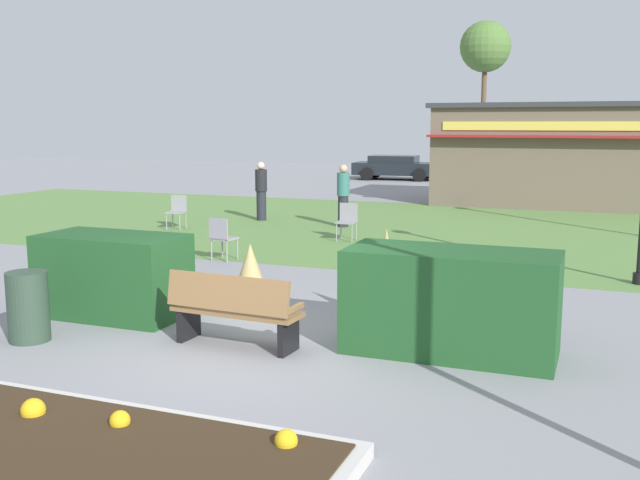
% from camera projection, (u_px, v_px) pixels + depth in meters
% --- Properties ---
extents(ground_plane, '(80.00, 80.00, 0.00)m').
position_uv_depth(ground_plane, '(254.00, 351.00, 8.98)').
color(ground_plane, gray).
extents(lawn_patch, '(36.00, 12.00, 0.01)m').
position_uv_depth(lawn_patch, '(443.00, 230.00, 19.20)').
color(lawn_patch, '#5B8442').
rests_on(lawn_patch, ground_plane).
extents(flower_bed, '(4.30, 2.30, 0.32)m').
position_uv_depth(flower_bed, '(73.00, 464.00, 5.82)').
color(flower_bed, beige).
rests_on(flower_bed, ground_plane).
extents(park_bench, '(1.73, 0.61, 0.95)m').
position_uv_depth(park_bench, '(234.00, 310.00, 9.08)').
color(park_bench, olive).
rests_on(park_bench, ground_plane).
extents(hedge_left, '(2.09, 1.10, 1.20)m').
position_uv_depth(hedge_left, '(113.00, 276.00, 10.56)').
color(hedge_left, '#1E4C23').
rests_on(hedge_left, ground_plane).
extents(hedge_right, '(2.53, 1.10, 1.28)m').
position_uv_depth(hedge_right, '(451.00, 302.00, 8.83)').
color(hedge_right, '#1E4C23').
rests_on(hedge_right, ground_plane).
extents(ornamental_grass_behind_left, '(0.64, 0.64, 1.10)m').
position_uv_depth(ornamental_grass_behind_left, '(159.00, 276.00, 10.76)').
color(ornamental_grass_behind_left, tan).
rests_on(ornamental_grass_behind_left, ground_plane).
extents(ornamental_grass_behind_right, '(0.51, 0.51, 1.34)m').
position_uv_depth(ornamental_grass_behind_right, '(386.00, 276.00, 10.20)').
color(ornamental_grass_behind_right, tan).
rests_on(ornamental_grass_behind_right, ground_plane).
extents(ornamental_grass_behind_center, '(0.70, 0.70, 1.03)m').
position_uv_depth(ornamental_grass_behind_center, '(251.00, 278.00, 10.82)').
color(ornamental_grass_behind_center, tan).
rests_on(ornamental_grass_behind_center, ground_plane).
extents(trash_bin, '(0.52, 0.52, 0.91)m').
position_uv_depth(trash_bin, '(28.00, 307.00, 9.36)').
color(trash_bin, '#2D4233').
rests_on(trash_bin, ground_plane).
extents(food_kiosk, '(8.76, 4.52, 3.45)m').
position_uv_depth(food_kiosk, '(565.00, 154.00, 24.84)').
color(food_kiosk, '#6B5B4C').
rests_on(food_kiosk, ground_plane).
extents(cafe_chair_west, '(0.49, 0.49, 0.89)m').
position_uv_depth(cafe_chair_west, '(222.00, 235.00, 14.81)').
color(cafe_chair_west, gray).
rests_on(cafe_chair_west, ground_plane).
extents(cafe_chair_east, '(0.49, 0.49, 0.89)m').
position_uv_depth(cafe_chair_east, '(177.00, 209.00, 19.37)').
color(cafe_chair_east, gray).
rests_on(cafe_chair_east, ground_plane).
extents(cafe_chair_center, '(0.47, 0.47, 0.89)m').
position_uv_depth(cafe_chair_center, '(347.00, 219.00, 17.42)').
color(cafe_chair_center, gray).
rests_on(cafe_chair_center, ground_plane).
extents(person_strolling, '(0.34, 0.34, 1.69)m').
position_uv_depth(person_strolling, '(261.00, 191.00, 20.99)').
color(person_strolling, '#23232D').
rests_on(person_strolling, ground_plane).
extents(person_standing, '(0.34, 0.34, 1.69)m').
position_uv_depth(person_standing, '(343.00, 195.00, 19.65)').
color(person_standing, '#23232D').
rests_on(person_standing, ground_plane).
extents(parked_car_west_slot, '(4.31, 2.27, 1.20)m').
position_uv_depth(parked_car_west_slot, '(396.00, 167.00, 36.24)').
color(parked_car_west_slot, black).
rests_on(parked_car_west_slot, ground_plane).
extents(tree_left_bg, '(2.80, 2.80, 8.36)m').
position_uv_depth(tree_left_bg, '(485.00, 48.00, 40.12)').
color(tree_left_bg, brown).
rests_on(tree_left_bg, ground_plane).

